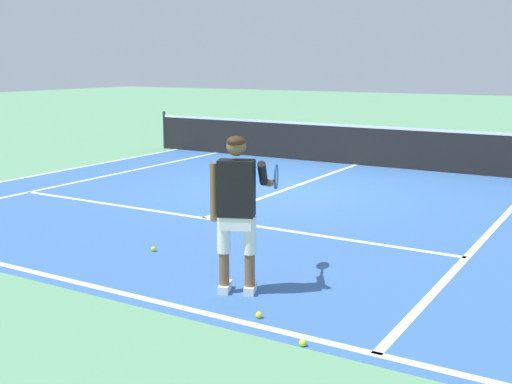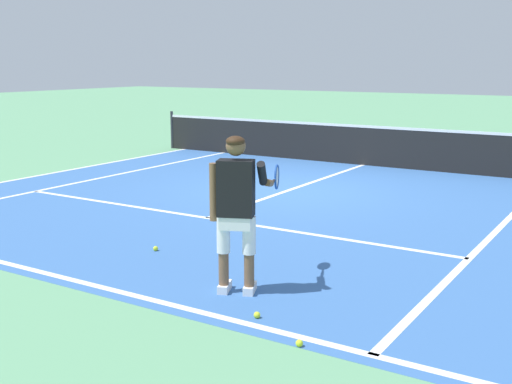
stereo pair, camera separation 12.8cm
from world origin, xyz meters
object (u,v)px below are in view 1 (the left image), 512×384
(tennis_ball_by_baseline, at_px, (259,315))
(tennis_player, at_px, (238,204))
(tennis_ball_near_feet, at_px, (154,249))
(tennis_ball_mid_court, at_px, (303,343))

(tennis_ball_by_baseline, bearing_deg, tennis_player, 137.94)
(tennis_player, bearing_deg, tennis_ball_by_baseline, -42.06)
(tennis_player, xyz_separation_m, tennis_ball_near_feet, (-1.78, 0.72, -0.96))
(tennis_player, height_order, tennis_ball_near_feet, tennis_player)
(tennis_ball_near_feet, relative_size, tennis_ball_by_baseline, 1.00)
(tennis_player, relative_size, tennis_ball_by_baseline, 25.95)
(tennis_player, bearing_deg, tennis_ball_mid_court, -35.13)
(tennis_ball_by_baseline, height_order, tennis_ball_mid_court, same)
(tennis_ball_mid_court, bearing_deg, tennis_player, 144.87)
(tennis_ball_by_baseline, distance_m, tennis_ball_mid_court, 0.74)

